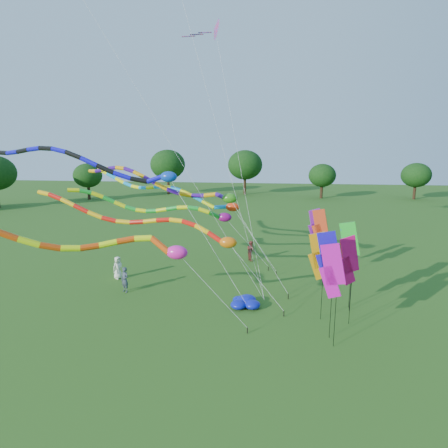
# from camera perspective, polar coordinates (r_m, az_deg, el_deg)

# --- Properties ---
(ground) EXTENTS (160.00, 160.00, 0.00)m
(ground) POSITION_cam_1_polar(r_m,az_deg,el_deg) (18.29, -2.47, -16.76)
(ground) COLOR #255516
(ground) RESTS_ON ground
(tree_ring) EXTENTS (119.13, 119.39, 9.68)m
(tree_ring) POSITION_cam_1_polar(r_m,az_deg,el_deg) (17.74, -17.87, -0.30)
(tree_ring) COLOR #382314
(tree_ring) RESTS_ON ground
(tube_kite_red) EXTENTS (14.83, 2.78, 6.69)m
(tube_kite_red) POSITION_cam_1_polar(r_m,az_deg,el_deg) (21.71, -10.76, 0.16)
(tube_kite_red) COLOR black
(tube_kite_red) RESTS_ON ground
(tube_kite_orange) EXTENTS (13.70, 3.77, 6.64)m
(tube_kite_orange) POSITION_cam_1_polar(r_m,az_deg,el_deg) (17.22, -20.63, -2.44)
(tube_kite_orange) COLOR black
(tube_kite_orange) RESTS_ON ground
(tube_kite_purple) EXTENTS (14.23, 5.09, 8.08)m
(tube_kite_purple) POSITION_cam_1_polar(r_m,az_deg,el_deg) (24.41, -8.23, 5.87)
(tube_kite_purple) COLOR black
(tube_kite_purple) RESTS_ON ground
(tube_kite_blue) EXTENTS (16.76, 2.16, 9.55)m
(tube_kite_blue) POSITION_cam_1_polar(r_m,az_deg,el_deg) (22.47, -20.40, 8.68)
(tube_kite_blue) COLOR black
(tube_kite_blue) RESTS_ON ground
(tube_kite_cyan) EXTENTS (15.19, 5.95, 7.51)m
(tube_kite_cyan) POSITION_cam_1_polar(r_m,az_deg,el_deg) (28.98, -7.57, 4.74)
(tube_kite_cyan) COLOR black
(tube_kite_cyan) RESTS_ON ground
(tube_kite_green) EXTENTS (13.25, 2.74, 6.59)m
(tube_kite_green) POSITION_cam_1_polar(r_m,az_deg,el_deg) (26.01, -8.12, 2.29)
(tube_kite_green) COLOR black
(tube_kite_green) RESTS_ON ground
(delta_kite_high_c) EXTENTS (6.03, 7.40, 17.75)m
(delta_kite_high_c) POSITION_cam_1_polar(r_m,az_deg,el_deg) (27.81, -1.36, 27.51)
(delta_kite_high_c) COLOR black
(delta_kite_high_c) RESTS_ON ground
(banner_pole_red) EXTENTS (1.11, 0.48, 4.86)m
(banner_pole_red) POSITION_cam_1_polar(r_m,az_deg,el_deg) (25.03, 14.42, -0.56)
(banner_pole_red) COLOR black
(banner_pole_red) RESTS_ON ground
(banner_pole_magenta_a) EXTENTS (1.15, 0.34, 4.74)m
(banner_pole_magenta_a) POSITION_cam_1_polar(r_m,az_deg,el_deg) (16.81, 16.13, -6.90)
(banner_pole_magenta_a) COLOR black
(banner_pole_magenta_a) RESTS_ON ground
(banner_pole_orange) EXTENTS (1.16, 0.24, 4.64)m
(banner_pole_orange) POSITION_cam_1_polar(r_m,az_deg,el_deg) (19.29, 14.28, -4.78)
(banner_pole_orange) COLOR black
(banner_pole_orange) RESTS_ON ground
(banner_pole_blue_b) EXTENTS (1.11, 0.49, 4.64)m
(banner_pole_blue_b) POSITION_cam_1_polar(r_m,az_deg,el_deg) (21.14, 18.43, -3.59)
(banner_pole_blue_b) COLOR black
(banner_pole_blue_b) RESTS_ON ground
(banner_pole_violet) EXTENTS (1.12, 0.46, 4.65)m
(banner_pole_violet) POSITION_cam_1_polar(r_m,az_deg,el_deg) (26.46, 13.78, -0.35)
(banner_pole_violet) COLOR black
(banner_pole_violet) RESTS_ON ground
(banner_pole_blue_a) EXTENTS (1.15, 0.32, 5.09)m
(banner_pole_blue_a) POSITION_cam_1_polar(r_m,az_deg,el_deg) (17.44, 15.60, -5.03)
(banner_pole_blue_a) COLOR black
(banner_pole_blue_a) RESTS_ON ground
(banner_pole_magenta_b) EXTENTS (1.10, 0.54, 4.58)m
(banner_pole_magenta_b) POSITION_cam_1_polar(r_m,az_deg,el_deg) (19.12, 18.47, -5.33)
(banner_pole_magenta_b) COLOR black
(banner_pole_magenta_b) RESTS_ON ground
(banner_pole_green) EXTENTS (1.14, 0.38, 4.93)m
(banner_pole_green) POSITION_cam_1_polar(r_m,az_deg,el_deg) (20.78, 18.48, -3.01)
(banner_pole_green) COLOR black
(banner_pole_green) RESTS_ON ground
(blue_nylon_heap) EXTENTS (1.47, 1.77, 0.50)m
(blue_nylon_heap) POSITION_cam_1_polar(r_m,az_deg,el_deg) (21.30, 3.28, -11.87)
(blue_nylon_heap) COLOR #0D19AF
(blue_nylon_heap) RESTS_ON ground
(person_a) EXTENTS (0.83, 0.90, 1.54)m
(person_a) POSITION_cam_1_polar(r_m,az_deg,el_deg) (26.32, -15.86, -6.42)
(person_a) COLOR silver
(person_a) RESTS_ON ground
(person_b) EXTENTS (0.68, 0.61, 1.56)m
(person_b) POSITION_cam_1_polar(r_m,az_deg,el_deg) (23.85, -14.88, -8.21)
(person_b) COLOR #3A4352
(person_b) RESTS_ON ground
(person_c) EXTENTS (0.89, 0.96, 1.58)m
(person_c) POSITION_cam_1_polar(r_m,az_deg,el_deg) (29.46, 4.14, -4.06)
(person_c) COLOR brown
(person_c) RESTS_ON ground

